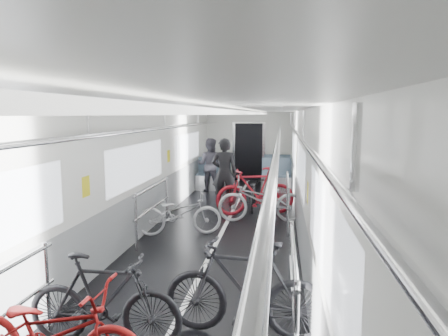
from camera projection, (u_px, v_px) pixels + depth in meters
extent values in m
cube|color=black|center=(217.00, 241.00, 7.32)|extent=(3.00, 14.00, 0.01)
cube|color=white|center=(217.00, 110.00, 7.00)|extent=(3.00, 14.00, 0.02)
cube|color=silver|center=(137.00, 175.00, 7.37)|extent=(0.02, 14.00, 2.40)
cube|color=silver|center=(302.00, 179.00, 6.95)|extent=(0.02, 14.00, 2.40)
cube|color=silver|center=(249.00, 146.00, 14.02)|extent=(3.00, 0.02, 2.40)
cube|color=white|center=(217.00, 241.00, 7.32)|extent=(0.08, 13.80, 0.01)
cube|color=gray|center=(140.00, 215.00, 7.47)|extent=(0.01, 13.90, 0.90)
cube|color=gray|center=(299.00, 221.00, 7.05)|extent=(0.01, 13.90, 0.90)
cube|color=white|center=(138.00, 165.00, 7.34)|extent=(0.01, 10.80, 0.75)
cube|color=white|center=(300.00, 168.00, 6.92)|extent=(0.01, 10.80, 0.75)
cube|color=white|center=(186.00, 113.00, 7.08)|extent=(0.14, 13.40, 0.05)
cube|color=white|center=(248.00, 113.00, 6.93)|extent=(0.14, 13.40, 0.05)
cube|color=black|center=(249.00, 152.00, 13.99)|extent=(0.95, 0.10, 2.00)
imported|color=#A21414|center=(51.00, 333.00, 3.42)|extent=(1.76, 0.66, 0.92)
imported|color=black|center=(104.00, 300.00, 3.98)|extent=(1.60, 0.48, 0.96)
imported|color=#A0A1A5|center=(179.00, 213.00, 7.68)|extent=(1.72, 0.98, 0.86)
imported|color=black|center=(245.00, 289.00, 4.14)|extent=(1.77, 0.62, 1.05)
imported|color=#A2A2A7|center=(262.00, 200.00, 8.59)|extent=(1.94, 0.87, 0.98)
imported|color=maroon|center=(256.00, 191.00, 9.20)|extent=(1.93, 1.05, 1.12)
imported|color=black|center=(254.00, 193.00, 9.81)|extent=(0.59, 1.56, 0.81)
imported|color=black|center=(224.00, 173.00, 9.95)|extent=(0.65, 0.45, 1.74)
imported|color=#2F2D35|center=(210.00, 165.00, 12.07)|extent=(0.84, 0.68, 1.61)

